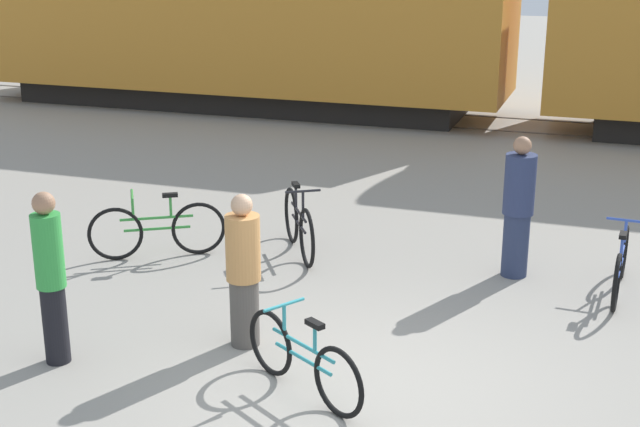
{
  "coord_description": "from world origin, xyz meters",
  "views": [
    {
      "loc": [
        1.99,
        -7.13,
        4.1
      ],
      "look_at": [
        -1.08,
        1.81,
        1.1
      ],
      "focal_mm": 50.0,
      "sensor_mm": 36.0,
      "label": 1
    }
  ],
  "objects_px": {
    "bicycle_black": "(299,225)",
    "bicycle_green": "(157,230)",
    "person_in_green": "(51,277)",
    "bicycle_blue": "(621,265)",
    "bicycle_teal": "(303,359)",
    "person_in_tan": "(244,271)",
    "person_in_navy": "(518,208)"
  },
  "relations": [
    {
      "from": "bicycle_green",
      "to": "bicycle_blue",
      "type": "bearing_deg",
      "value": 6.62
    },
    {
      "from": "person_in_navy",
      "to": "person_in_green",
      "type": "bearing_deg",
      "value": -67.17
    },
    {
      "from": "bicycle_teal",
      "to": "person_in_green",
      "type": "relative_size",
      "value": 0.82
    },
    {
      "from": "bicycle_teal",
      "to": "bicycle_green",
      "type": "bearing_deg",
      "value": 137.37
    },
    {
      "from": "person_in_tan",
      "to": "person_in_navy",
      "type": "xyz_separation_m",
      "value": [
        2.39,
        2.89,
        0.07
      ]
    },
    {
      "from": "bicycle_green",
      "to": "bicycle_teal",
      "type": "bearing_deg",
      "value": -42.63
    },
    {
      "from": "bicycle_black",
      "to": "bicycle_blue",
      "type": "height_order",
      "value": "bicycle_black"
    },
    {
      "from": "person_in_green",
      "to": "person_in_navy",
      "type": "distance_m",
      "value": 5.55
    },
    {
      "from": "bicycle_green",
      "to": "person_in_tan",
      "type": "relative_size",
      "value": 0.96
    },
    {
      "from": "bicycle_green",
      "to": "bicycle_blue",
      "type": "distance_m",
      "value": 5.8
    },
    {
      "from": "bicycle_black",
      "to": "bicycle_green",
      "type": "xyz_separation_m",
      "value": [
        -1.71,
        -0.72,
        -0.03
      ]
    },
    {
      "from": "bicycle_black",
      "to": "bicycle_blue",
      "type": "bearing_deg",
      "value": -0.66
    },
    {
      "from": "bicycle_black",
      "to": "bicycle_green",
      "type": "bearing_deg",
      "value": -157.31
    },
    {
      "from": "bicycle_black",
      "to": "person_in_tan",
      "type": "xyz_separation_m",
      "value": [
        0.42,
        -2.74,
        0.4
      ]
    },
    {
      "from": "person_in_navy",
      "to": "bicycle_black",
      "type": "bearing_deg",
      "value": -108.04
    },
    {
      "from": "bicycle_teal",
      "to": "bicycle_green",
      "type": "xyz_separation_m",
      "value": [
        -3.05,
        2.81,
        0.03
      ]
    },
    {
      "from": "bicycle_teal",
      "to": "person_in_green",
      "type": "distance_m",
      "value": 2.6
    },
    {
      "from": "bicycle_teal",
      "to": "person_in_tan",
      "type": "xyz_separation_m",
      "value": [
        -0.92,
        0.79,
        0.46
      ]
    },
    {
      "from": "bicycle_teal",
      "to": "bicycle_blue",
      "type": "xyz_separation_m",
      "value": [
        2.71,
        3.48,
        0.01
      ]
    },
    {
      "from": "person_in_green",
      "to": "bicycle_blue",
      "type": "bearing_deg",
      "value": 22.22
    },
    {
      "from": "person_in_tan",
      "to": "person_in_navy",
      "type": "height_order",
      "value": "person_in_navy"
    },
    {
      "from": "person_in_tan",
      "to": "person_in_navy",
      "type": "distance_m",
      "value": 3.75
    },
    {
      "from": "bicycle_blue",
      "to": "person_in_navy",
      "type": "relative_size",
      "value": 0.99
    },
    {
      "from": "person_in_tan",
      "to": "bicycle_green",
      "type": "bearing_deg",
      "value": 26.87
    },
    {
      "from": "bicycle_blue",
      "to": "person_in_tan",
      "type": "height_order",
      "value": "person_in_tan"
    },
    {
      "from": "person_in_green",
      "to": "person_in_tan",
      "type": "height_order",
      "value": "person_in_green"
    },
    {
      "from": "bicycle_green",
      "to": "bicycle_blue",
      "type": "height_order",
      "value": "bicycle_green"
    },
    {
      "from": "bicycle_blue",
      "to": "person_in_navy",
      "type": "height_order",
      "value": "person_in_navy"
    },
    {
      "from": "bicycle_black",
      "to": "bicycle_teal",
      "type": "height_order",
      "value": "bicycle_black"
    },
    {
      "from": "bicycle_black",
      "to": "person_in_navy",
      "type": "distance_m",
      "value": 2.85
    },
    {
      "from": "bicycle_teal",
      "to": "person_in_tan",
      "type": "relative_size",
      "value": 0.89
    },
    {
      "from": "person_in_tan",
      "to": "bicycle_black",
      "type": "bearing_deg",
      "value": -10.95
    }
  ]
}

